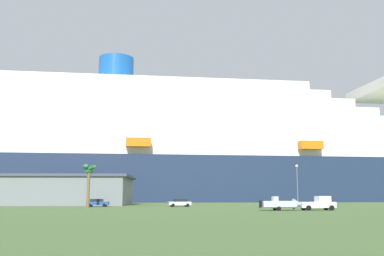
# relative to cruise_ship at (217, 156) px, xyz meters

# --- Properties ---
(ground_plane) EXTENTS (600.00, 600.00, 0.00)m
(ground_plane) POSITION_rel_cruise_ship_xyz_m (-16.17, -48.81, -17.01)
(ground_plane) COLOR #4C6B38
(cruise_ship) EXTENTS (297.62, 40.45, 62.61)m
(cruise_ship) POSITION_rel_cruise_ship_xyz_m (0.00, 0.00, 0.00)
(cruise_ship) COLOR #1E2D4C
(cruise_ship) RESTS_ON ground_plane
(terminal_building) EXTENTS (47.57, 28.84, 7.05)m
(terminal_building) POSITION_rel_cruise_ship_xyz_m (-53.90, -49.32, -13.47)
(terminal_building) COLOR slate
(terminal_building) RESTS_ON ground_plane
(pickup_truck) EXTENTS (5.62, 2.33, 2.20)m
(pickup_truck) POSITION_rel_cruise_ship_xyz_m (-2.28, -95.21, -15.97)
(pickup_truck) COLOR white
(pickup_truck) RESTS_ON ground_plane
(small_boat_on_trailer) EXTENTS (7.39, 2.10, 2.15)m
(small_boat_on_trailer) POSITION_rel_cruise_ship_xyz_m (-8.13, -95.28, -16.05)
(small_boat_on_trailer) COLOR #595960
(small_boat_on_trailer) RESTS_ON ground_plane
(palm_tree) EXTENTS (3.03, 2.71, 8.22)m
(palm_tree) POSITION_rel_cruise_ship_xyz_m (-39.45, -75.39, -10.66)
(palm_tree) COLOR brown
(palm_tree) RESTS_ON ground_plane
(street_lamp) EXTENTS (0.56, 0.56, 8.63)m
(street_lamp) POSITION_rel_cruise_ship_xyz_m (2.62, -73.96, -11.45)
(street_lamp) COLOR slate
(street_lamp) RESTS_ON ground_plane
(parked_car_silver_sedan) EXTENTS (4.77, 2.41, 1.58)m
(parked_car_silver_sedan) POSITION_rel_cruise_ship_xyz_m (-21.45, -70.96, -16.18)
(parked_car_silver_sedan) COLOR silver
(parked_car_silver_sedan) RESTS_ON ground_plane
(parked_car_blue_suv) EXTENTS (4.67, 2.44, 1.58)m
(parked_car_blue_suv) POSITION_rel_cruise_ship_xyz_m (-38.21, -68.11, -16.18)
(parked_car_blue_suv) COLOR #264C99
(parked_car_blue_suv) RESTS_ON ground_plane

